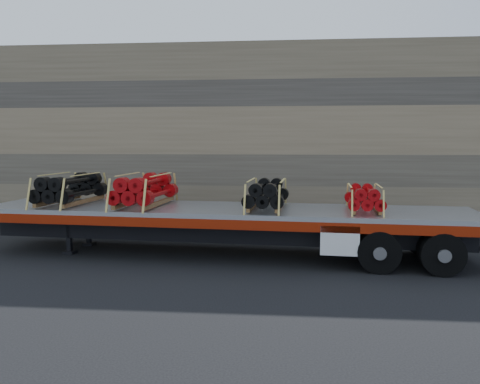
# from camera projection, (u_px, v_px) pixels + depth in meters

# --- Properties ---
(ground) EXTENTS (120.00, 120.00, 0.00)m
(ground) POSITION_uv_depth(u_px,v_px,m) (257.00, 260.00, 12.99)
(ground) COLOR black
(ground) RESTS_ON ground
(rock_wall) EXTENTS (44.00, 3.00, 7.00)m
(rock_wall) POSITION_uv_depth(u_px,v_px,m) (266.00, 136.00, 19.06)
(rock_wall) COLOR #7A6B54
(rock_wall) RESTS_ON ground
(trailer) EXTENTS (14.11, 3.73, 1.39)m
(trailer) POSITION_uv_depth(u_px,v_px,m) (224.00, 231.00, 13.49)
(trailer) COLOR #B0B2B7
(trailer) RESTS_ON ground
(bundle_front) EXTENTS (1.42, 2.56, 0.88)m
(bundle_front) POSITION_uv_depth(u_px,v_px,m) (71.00, 190.00, 14.14)
(bundle_front) COLOR black
(bundle_front) RESTS_ON trailer
(bundle_midfront) EXTENTS (1.44, 2.60, 0.89)m
(bundle_midfront) POSITION_uv_depth(u_px,v_px,m) (145.00, 191.00, 13.76)
(bundle_midfront) COLOR #A6080C
(bundle_midfront) RESTS_ON trailer
(bundle_midrear) EXTENTS (1.25, 2.26, 0.77)m
(bundle_midrear) POSITION_uv_depth(u_px,v_px,m) (267.00, 195.00, 13.17)
(bundle_midrear) COLOR black
(bundle_midrear) RESTS_ON trailer
(bundle_rear) EXTENTS (1.08, 1.95, 0.67)m
(bundle_rear) POSITION_uv_depth(u_px,v_px,m) (364.00, 199.00, 12.74)
(bundle_rear) COLOR #A6080C
(bundle_rear) RESTS_ON trailer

